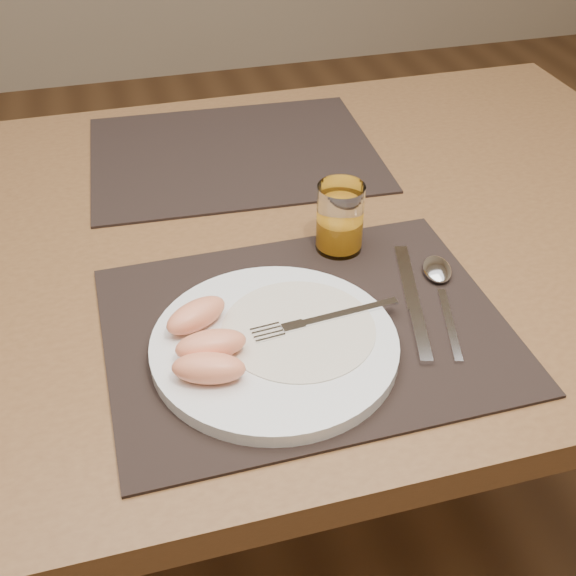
# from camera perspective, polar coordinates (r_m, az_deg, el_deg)

# --- Properties ---
(ground) EXTENTS (5.00, 5.00, 0.00)m
(ground) POSITION_cam_1_polar(r_m,az_deg,el_deg) (1.54, -2.06, -19.42)
(ground) COLOR brown
(ground) RESTS_ON ground
(table) EXTENTS (1.40, 0.90, 0.75)m
(table) POSITION_cam_1_polar(r_m,az_deg,el_deg) (1.04, -2.88, 0.83)
(table) COLOR brown
(table) RESTS_ON ground
(placemat_near) EXTENTS (0.45, 0.35, 0.00)m
(placemat_near) POSITION_cam_1_polar(r_m,az_deg,el_deg) (0.82, 1.43, -3.19)
(placemat_near) COLOR black
(placemat_near) RESTS_ON table
(placemat_far) EXTENTS (0.47, 0.37, 0.00)m
(placemat_far) POSITION_cam_1_polar(r_m,az_deg,el_deg) (1.18, -4.31, 10.56)
(placemat_far) COLOR black
(placemat_far) RESTS_ON table
(plate) EXTENTS (0.27, 0.27, 0.02)m
(plate) POSITION_cam_1_polar(r_m,az_deg,el_deg) (0.79, -1.07, -4.56)
(plate) COLOR white
(plate) RESTS_ON placemat_near
(plate_dressing) EXTENTS (0.17, 0.17, 0.00)m
(plate_dressing) POSITION_cam_1_polar(r_m,az_deg,el_deg) (0.79, 0.84, -3.24)
(plate_dressing) COLOR white
(plate_dressing) RESTS_ON plate
(fork) EXTENTS (0.18, 0.03, 0.00)m
(fork) POSITION_cam_1_polar(r_m,az_deg,el_deg) (0.80, 2.04, -2.66)
(fork) COLOR silver
(fork) RESTS_ON plate
(knife) EXTENTS (0.07, 0.22, 0.01)m
(knife) POSITION_cam_1_polar(r_m,az_deg,el_deg) (0.85, 9.97, -1.69)
(knife) COLOR silver
(knife) RESTS_ON placemat_near
(spoon) EXTENTS (0.07, 0.19, 0.01)m
(spoon) POSITION_cam_1_polar(r_m,az_deg,el_deg) (0.91, 11.82, 0.89)
(spoon) COLOR silver
(spoon) RESTS_ON placemat_near
(juice_glass) EXTENTS (0.06, 0.06, 0.09)m
(juice_glass) POSITION_cam_1_polar(r_m,az_deg,el_deg) (0.93, 4.11, 5.28)
(juice_glass) COLOR white
(juice_glass) RESTS_ON placemat_near
(grapefruit_wedges) EXTENTS (0.09, 0.15, 0.03)m
(grapefruit_wedges) POSITION_cam_1_polar(r_m,az_deg,el_deg) (0.76, -6.58, -4.26)
(grapefruit_wedges) COLOR #F99365
(grapefruit_wedges) RESTS_ON plate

